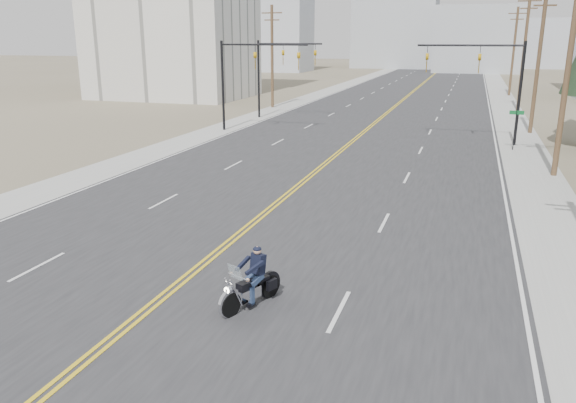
# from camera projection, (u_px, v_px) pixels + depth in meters

# --- Properties ---
(ground_plane) EXTENTS (400.00, 400.00, 0.00)m
(ground_plane) POSITION_uv_depth(u_px,v_px,m) (90.00, 357.00, 13.05)
(ground_plane) COLOR #776D56
(ground_plane) RESTS_ON ground
(road) EXTENTS (20.00, 200.00, 0.01)m
(road) POSITION_uv_depth(u_px,v_px,m) (412.00, 93.00, 76.98)
(road) COLOR #303033
(road) RESTS_ON ground
(sidewalk_left) EXTENTS (3.00, 200.00, 0.01)m
(sidewalk_left) POSITION_uv_depth(u_px,v_px,m) (330.00, 90.00, 80.39)
(sidewalk_left) COLOR #A5A5A0
(sidewalk_left) RESTS_ON ground
(sidewalk_right) EXTENTS (3.00, 200.00, 0.01)m
(sidewalk_right) POSITION_uv_depth(u_px,v_px,m) (501.00, 95.00, 73.57)
(sidewalk_right) COLOR #A5A5A0
(sidewalk_right) RESTS_ON ground
(traffic_mast_left) EXTENTS (7.10, 0.26, 7.00)m
(traffic_mast_left) POSITION_uv_depth(u_px,v_px,m) (246.00, 68.00, 43.56)
(traffic_mast_left) COLOR black
(traffic_mast_left) RESTS_ON ground
(traffic_mast_right) EXTENTS (7.10, 0.26, 7.00)m
(traffic_mast_right) POSITION_uv_depth(u_px,v_px,m) (490.00, 72.00, 38.24)
(traffic_mast_right) COLOR black
(traffic_mast_right) RESTS_ON ground
(traffic_mast_far) EXTENTS (6.10, 0.26, 7.00)m
(traffic_mast_far) POSITION_uv_depth(u_px,v_px,m) (276.00, 65.00, 50.98)
(traffic_mast_far) COLOR black
(traffic_mast_far) RESTS_ON ground
(street_sign) EXTENTS (0.90, 0.06, 2.62)m
(street_sign) POSITION_uv_depth(u_px,v_px,m) (516.00, 123.00, 36.74)
(street_sign) COLOR black
(street_sign) RESTS_ON ground
(utility_pole_b) EXTENTS (2.20, 0.30, 11.50)m
(utility_pole_b) POSITION_uv_depth(u_px,v_px,m) (569.00, 62.00, 28.68)
(utility_pole_b) COLOR brown
(utility_pole_b) RESTS_ON ground
(utility_pole_c) EXTENTS (2.20, 0.30, 11.00)m
(utility_pole_c) POSITION_uv_depth(u_px,v_px,m) (539.00, 58.00, 42.45)
(utility_pole_c) COLOR brown
(utility_pole_c) RESTS_ON ground
(utility_pole_d) EXTENTS (2.20, 0.30, 11.50)m
(utility_pole_d) POSITION_uv_depth(u_px,v_px,m) (524.00, 51.00, 56.08)
(utility_pole_d) COLOR brown
(utility_pole_d) RESTS_ON ground
(utility_pole_e) EXTENTS (2.20, 0.30, 11.00)m
(utility_pole_e) POSITION_uv_depth(u_px,v_px,m) (514.00, 50.00, 71.68)
(utility_pole_e) COLOR brown
(utility_pole_e) RESTS_ON ground
(utility_pole_left) EXTENTS (2.20, 0.30, 10.50)m
(utility_pole_left) POSITION_uv_depth(u_px,v_px,m) (272.00, 55.00, 59.07)
(utility_pole_left) COLOR brown
(utility_pole_left) RESTS_ON ground
(haze_bldg_a) EXTENTS (14.00, 12.00, 22.00)m
(haze_bldg_a) POSITION_uv_depth(u_px,v_px,m) (277.00, 21.00, 125.39)
(haze_bldg_a) COLOR #B7BCC6
(haze_bldg_a) RESTS_ON ground
(haze_bldg_b) EXTENTS (18.00, 14.00, 14.00)m
(haze_bldg_b) POSITION_uv_depth(u_px,v_px,m) (478.00, 39.00, 122.90)
(haze_bldg_b) COLOR #ADB2B7
(haze_bldg_b) RESTS_ON ground
(haze_bldg_d) EXTENTS (20.00, 15.00, 26.00)m
(haze_bldg_d) POSITION_uv_depth(u_px,v_px,m) (396.00, 14.00, 140.85)
(haze_bldg_d) COLOR #ADB2B7
(haze_bldg_d) RESTS_ON ground
(haze_bldg_e) EXTENTS (14.00, 14.00, 12.00)m
(haze_bldg_e) POSITION_uv_depth(u_px,v_px,m) (548.00, 43.00, 140.97)
(haze_bldg_e) COLOR #B7BCC6
(haze_bldg_e) RESTS_ON ground
(haze_bldg_f) EXTENTS (12.00, 12.00, 16.00)m
(haze_bldg_f) POSITION_uv_depth(u_px,v_px,m) (241.00, 35.00, 144.38)
(haze_bldg_f) COLOR #ADB2B7
(haze_bldg_f) RESTS_ON ground
(motorcyclist) EXTENTS (1.69, 2.35, 1.69)m
(motorcyclist) POSITION_uv_depth(u_px,v_px,m) (250.00, 278.00, 15.28)
(motorcyclist) COLOR black
(motorcyclist) RESTS_ON ground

